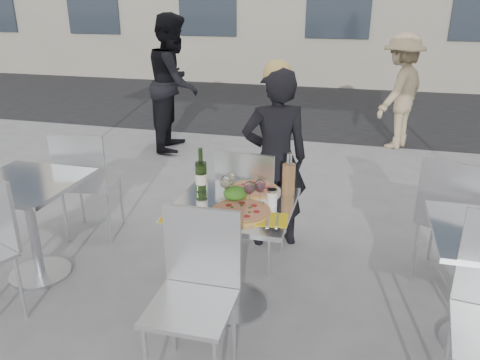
% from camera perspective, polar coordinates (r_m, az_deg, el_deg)
% --- Properties ---
extents(ground, '(80.00, 80.00, 0.00)m').
position_cam_1_polar(ground, '(3.24, -0.71, -15.11)').
color(ground, slate).
extents(street_asphalt, '(24.00, 5.00, 0.00)m').
position_cam_1_polar(street_asphalt, '(9.24, 10.30, 8.91)').
color(street_asphalt, black).
rests_on(street_asphalt, ground).
extents(main_table, '(0.72, 0.72, 0.75)m').
position_cam_1_polar(main_table, '(2.95, -0.75, -6.65)').
color(main_table, '#B7BABF').
rests_on(main_table, ground).
extents(side_table_left, '(0.72, 0.72, 0.75)m').
position_cam_1_polar(side_table_left, '(3.62, -24.31, -3.21)').
color(side_table_left, '#B7BABF').
rests_on(side_table_left, ground).
extents(chair_far, '(0.46, 0.48, 0.94)m').
position_cam_1_polar(chair_far, '(3.42, 1.14, -2.28)').
color(chair_far, silver).
rests_on(chair_far, ground).
extents(chair_near, '(0.43, 0.44, 0.92)m').
position_cam_1_polar(chair_near, '(2.49, -5.36, -12.34)').
color(chair_near, silver).
rests_on(chair_near, ground).
extents(side_chair_lfar, '(0.51, 0.52, 0.94)m').
position_cam_1_polar(side_chair_lfar, '(4.04, -18.28, 0.38)').
color(side_chair_lfar, silver).
rests_on(side_chair_lfar, ground).
extents(side_chair_rfar, '(0.58, 0.59, 0.96)m').
position_cam_1_polar(side_chair_rfar, '(3.49, 24.54, -3.63)').
color(side_chair_rfar, silver).
rests_on(side_chair_rfar, ground).
extents(woman_diner, '(0.63, 0.53, 1.46)m').
position_cam_1_polar(woman_diner, '(3.72, 4.29, 2.48)').
color(woman_diner, black).
rests_on(woman_diner, ground).
extents(pedestrian_a, '(0.81, 0.96, 1.77)m').
position_cam_1_polar(pedestrian_a, '(6.35, -8.03, 11.62)').
color(pedestrian_a, black).
rests_on(pedestrian_a, ground).
extents(pedestrian_b, '(0.95, 1.13, 1.52)m').
position_cam_1_polar(pedestrian_b, '(6.70, 18.94, 10.14)').
color(pedestrian_b, tan).
rests_on(pedestrian_b, ground).
extents(pizza_near, '(0.35, 0.35, 0.02)m').
position_cam_1_polar(pizza_near, '(2.74, 0.08, -3.86)').
color(pizza_near, tan).
rests_on(pizza_near, main_table).
extents(pizza_far, '(0.34, 0.34, 0.03)m').
position_cam_1_polar(pizza_far, '(3.03, 1.77, -1.20)').
color(pizza_far, white).
rests_on(pizza_far, main_table).
extents(salad_plate, '(0.22, 0.22, 0.09)m').
position_cam_1_polar(salad_plate, '(2.90, -0.56, -1.78)').
color(salad_plate, white).
rests_on(salad_plate, main_table).
extents(wine_bottle, '(0.07, 0.08, 0.29)m').
position_cam_1_polar(wine_bottle, '(3.01, -4.76, 0.59)').
color(wine_bottle, '#2B481B').
rests_on(wine_bottle, main_table).
extents(carafe, '(0.08, 0.08, 0.29)m').
position_cam_1_polar(carafe, '(2.93, 5.95, 0.04)').
color(carafe, tan).
rests_on(carafe, main_table).
extents(sugar_shaker, '(0.06, 0.06, 0.11)m').
position_cam_1_polar(sugar_shaker, '(2.82, 3.90, -2.17)').
color(sugar_shaker, white).
rests_on(sugar_shaker, main_table).
extents(wineglass_white_a, '(0.07, 0.07, 0.16)m').
position_cam_1_polar(wineglass_white_a, '(2.89, -1.81, -0.34)').
color(wineglass_white_a, white).
rests_on(wineglass_white_a, main_table).
extents(wineglass_white_b, '(0.07, 0.07, 0.16)m').
position_cam_1_polar(wineglass_white_b, '(2.94, -1.15, 0.05)').
color(wineglass_white_b, white).
rests_on(wineglass_white_b, main_table).
extents(wineglass_red_a, '(0.07, 0.07, 0.16)m').
position_cam_1_polar(wineglass_red_a, '(2.80, 1.14, -1.06)').
color(wineglass_red_a, white).
rests_on(wineglass_red_a, main_table).
extents(wineglass_red_b, '(0.07, 0.07, 0.16)m').
position_cam_1_polar(wineglass_red_b, '(2.83, 2.44, -0.82)').
color(wineglass_red_b, white).
rests_on(wineglass_red_b, main_table).
extents(napkin_left, '(0.22, 0.22, 0.01)m').
position_cam_1_polar(napkin_left, '(2.73, -7.72, -4.35)').
color(napkin_left, yellow).
rests_on(napkin_left, main_table).
extents(napkin_right, '(0.20, 0.20, 0.01)m').
position_cam_1_polar(napkin_right, '(2.67, 3.92, -4.80)').
color(napkin_right, yellow).
rests_on(napkin_right, main_table).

